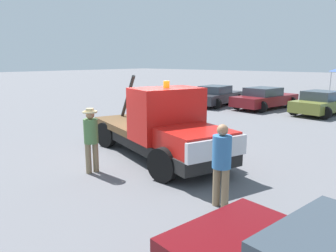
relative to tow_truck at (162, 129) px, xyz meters
The scene contains 7 objects.
ground_plane 1.02m from the tow_truck, 161.79° to the left, with size 160.00×160.00×0.00m, color slate.
tow_truck is the anchor object (origin of this frame).
person_near_truck 3.59m from the tow_truck, 28.51° to the right, with size 0.39×0.39×1.76m.
person_at_hood 2.24m from the tow_truck, 106.16° to the right, with size 0.39×0.39×1.77m.
parked_car_charcoal 12.76m from the tow_truck, 114.90° to the left, with size 2.61×4.85×1.34m.
parked_car_maroon 12.49m from the tow_truck, 100.44° to the left, with size 2.97×5.06×1.34m.
parked_car_olive 12.22m from the tow_truck, 84.44° to the left, with size 2.82×4.46×1.34m.
Camera 1 is at (6.84, -7.40, 3.02)m, focal length 35.00 mm.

